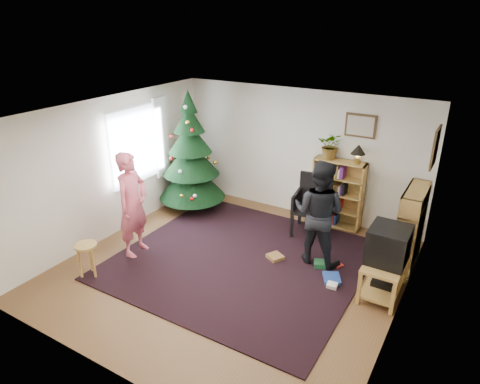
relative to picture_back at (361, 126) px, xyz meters
The scene contains 23 objects.
floor 3.35m from the picture_back, 114.92° to the right, with size 5.00×5.00×0.00m, color brown.
ceiling 2.78m from the picture_back, 114.92° to the right, with size 5.00×5.00×0.00m, color white.
wall_back 1.35m from the picture_back, behind, with size 5.00×0.02×2.50m, color silver.
wall_front 5.15m from the picture_back, 103.02° to the right, with size 5.00×0.02×2.50m, color silver.
wall_left 4.47m from the picture_back, 145.86° to the right, with size 0.02×5.00×2.50m, color silver.
wall_right 2.90m from the picture_back, 61.39° to the right, with size 0.02×5.00×2.50m, color silver.
rug 3.13m from the picture_back, 117.87° to the right, with size 3.80×3.60×0.02m, color black.
window_pane 4.10m from the picture_back, 152.62° to the right, with size 0.04×1.20×1.40m, color silver.
curtain 3.79m from the picture_back, 161.83° to the right, with size 0.06×0.35×1.60m, color silver.
picture_back is the anchor object (origin of this frame).
picture_right 1.51m from the picture_back, 28.69° to the right, with size 0.03×0.50×0.60m.
christmas_tree 3.33m from the picture_back, 163.18° to the right, with size 1.35×1.35×2.45m.
bookshelf_back 1.32m from the picture_back, 152.16° to the right, with size 0.95×0.30×1.30m.
bookshelf_right 1.94m from the picture_back, 35.31° to the right, with size 0.30×0.95×1.30m.
tv_stand 2.71m from the picture_back, 60.38° to the right, with size 0.52×0.93×0.55m.
crt_tv 2.45m from the picture_back, 60.45° to the right, with size 0.54×0.59×0.51m.
armchair 1.58m from the picture_back, 130.83° to the right, with size 0.68×0.68×1.10m.
stool 5.01m from the picture_back, 127.90° to the right, with size 0.34×0.34×0.56m.
person_standing 4.14m from the picture_back, 134.34° to the right, with size 0.65×0.43×1.79m, color #D45566.
person_by_chair 1.89m from the picture_back, 93.40° to the right, with size 0.85×0.66×1.74m, color black.
potted_plant 0.62m from the picture_back, 163.50° to the right, with size 0.46×0.40×0.51m, color gray.
table_lamp 0.44m from the picture_back, 71.81° to the right, with size 0.26×0.26×0.35m.
floor_clutter 2.59m from the picture_back, 83.27° to the right, with size 1.69×1.13×0.08m.
Camera 1 is at (3.10, -4.93, 3.80)m, focal length 32.00 mm.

